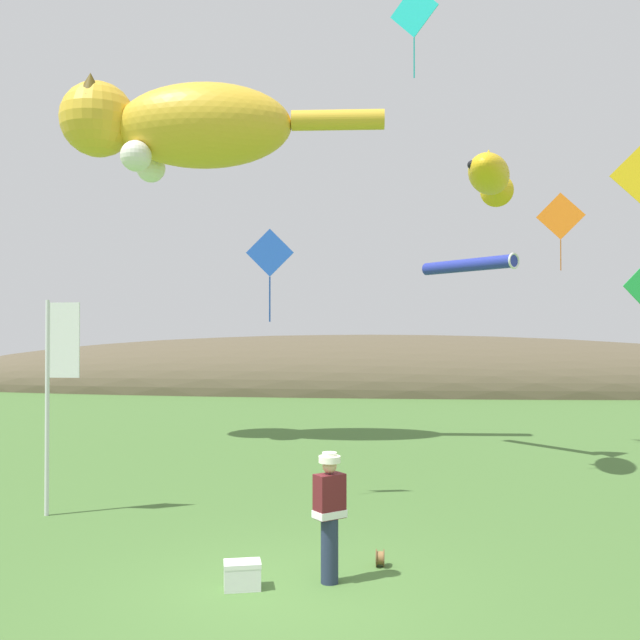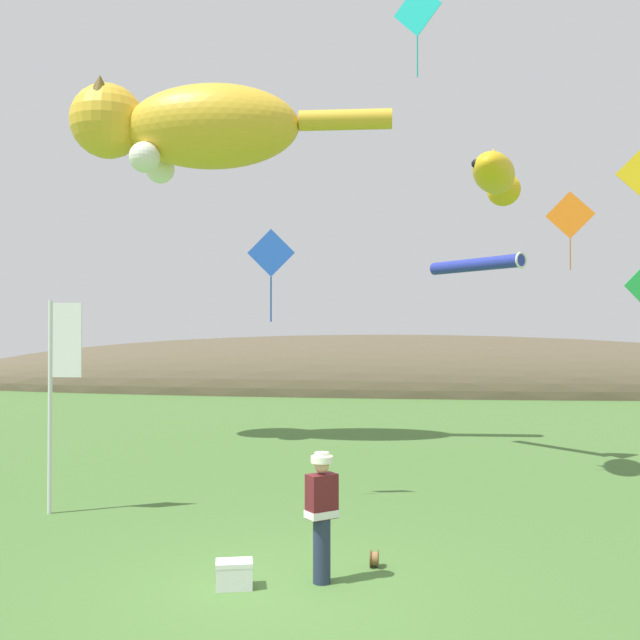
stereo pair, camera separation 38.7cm
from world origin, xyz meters
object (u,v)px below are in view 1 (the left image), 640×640
(picnic_cooler, at_px, (242,575))
(kite_fish_windsock, at_px, (491,177))
(festival_banner_pole, at_px, (56,374))
(kite_diamond_teal, at_px, (414,12))
(kite_tube_streamer, at_px, (468,265))
(kite_diamond_orange, at_px, (561,217))
(kite_diamond_blue, at_px, (270,254))
(kite_spool, at_px, (380,558))
(festival_attendant, at_px, (330,513))
(kite_giant_cat, at_px, (181,127))

(picnic_cooler, distance_m, kite_fish_windsock, 11.35)
(festival_banner_pole, distance_m, kite_diamond_teal, 10.84)
(festival_banner_pole, relative_size, kite_tube_streamer, 1.52)
(kite_tube_streamer, bearing_deg, kite_fish_windsock, -85.50)
(picnic_cooler, xyz_separation_m, kite_diamond_orange, (6.84, 11.99, 6.59))
(kite_diamond_blue, bearing_deg, festival_banner_pole, -160.83)
(kite_spool, bearing_deg, festival_attendant, -131.79)
(kite_giant_cat, height_order, kite_fish_windsock, kite_giant_cat)
(kite_fish_windsock, bearing_deg, kite_diamond_blue, -145.54)
(festival_banner_pole, xyz_separation_m, kite_tube_streamer, (8.34, 7.51, 2.64))
(festival_attendant, height_order, kite_giant_cat, kite_giant_cat)
(kite_spool, height_order, kite_fish_windsock, kite_fish_windsock)
(kite_diamond_teal, bearing_deg, kite_diamond_orange, 51.59)
(festival_attendant, distance_m, kite_giant_cat, 15.34)
(kite_fish_windsock, xyz_separation_m, kite_tube_streamer, (-0.23, 2.92, -1.83))
(festival_banner_pole, height_order, kite_diamond_blue, kite_diamond_blue)
(festival_attendant, height_order, kite_fish_windsock, kite_fish_windsock)
(picnic_cooler, distance_m, kite_diamond_blue, 6.68)
(kite_fish_windsock, xyz_separation_m, kite_diamond_orange, (2.54, 4.09, -0.33))
(festival_attendant, xyz_separation_m, kite_diamond_teal, (1.32, 6.12, 9.57))
(picnic_cooler, height_order, kite_diamond_orange, kite_diamond_orange)
(kite_diamond_orange, bearing_deg, kite_fish_windsock, -121.86)
(festival_banner_pole, xyz_separation_m, kite_fish_windsock, (8.57, 4.59, 4.48))
(festival_banner_pole, bearing_deg, kite_giant_cat, 91.27)
(kite_tube_streamer, relative_size, kite_diamond_blue, 1.41)
(kite_spool, xyz_separation_m, kite_tube_streamer, (2.26, 9.73, 5.15))
(festival_banner_pole, bearing_deg, picnic_cooler, -37.81)
(picnic_cooler, relative_size, kite_fish_windsock, 0.17)
(kite_spool, distance_m, kite_diamond_orange, 13.72)
(picnic_cooler, bearing_deg, kite_diamond_orange, 60.29)
(kite_spool, distance_m, kite_diamond_blue, 6.42)
(kite_tube_streamer, bearing_deg, kite_diamond_blue, -126.20)
(kite_spool, xyz_separation_m, kite_giant_cat, (-6.26, 10.58, 9.54))
(kite_giant_cat, relative_size, kite_diamond_orange, 4.35)
(festival_attendant, bearing_deg, kite_tube_streamer, 74.36)
(festival_banner_pole, distance_m, kite_diamond_blue, 4.66)
(festival_attendant, xyz_separation_m, kite_spool, (0.67, 0.75, -0.83))
(festival_banner_pole, relative_size, kite_diamond_blue, 2.16)
(kite_diamond_teal, bearing_deg, kite_giant_cat, 142.98)
(festival_attendant, height_order, festival_banner_pole, festival_banner_pole)
(festival_banner_pole, bearing_deg, kite_tube_streamer, 42.02)
(picnic_cooler, distance_m, kite_diamond_orange, 15.29)
(kite_spool, relative_size, kite_giant_cat, 0.03)
(kite_fish_windsock, distance_m, kite_tube_streamer, 3.46)
(kite_fish_windsock, distance_m, kite_diamond_blue, 6.15)
(festival_attendant, distance_m, kite_diamond_teal, 11.44)
(picnic_cooler, bearing_deg, kite_diamond_teal, 69.16)
(kite_spool, bearing_deg, festival_banner_pole, 159.92)
(picnic_cooler, xyz_separation_m, kite_diamond_teal, (2.46, 6.46, 10.34))
(kite_giant_cat, height_order, kite_diamond_teal, kite_giant_cat)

